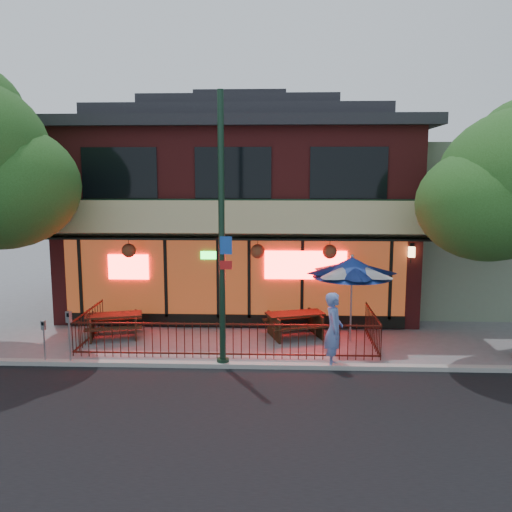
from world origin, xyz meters
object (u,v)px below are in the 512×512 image
Objects in this scene: picnic_table_left at (114,322)px; pedestrian at (334,330)px; picnic_table_right at (295,321)px; parking_meter_near at (69,329)px; street_light at (222,247)px; parking_meter_far at (44,335)px; patio_umbrella at (352,267)px.

picnic_table_left is 6.90m from pedestrian.
parking_meter_near is at bearing -155.10° from picnic_table_right.
picnic_table_left is at bearing 146.26° from street_light.
parking_meter_far is at bearing -113.60° from picnic_table_left.
picnic_table_right is at bearing 53.96° from street_light.
pedestrian is at bearing -70.96° from picnic_table_right.
patio_umbrella is (3.60, 2.27, -0.90)m from street_light.
picnic_table_right is (5.56, 0.28, 0.02)m from picnic_table_left.
parking_meter_near is 1.22× the size of parking_meter_far.
parking_meter_near is (-4.00, -0.08, -2.17)m from street_light.
street_light is at bearing 0.95° from parking_meter_far.
parking_meter_far is at bearing -157.39° from picnic_table_right.
pedestrian is (2.87, 0.05, -2.16)m from street_light.
pedestrian is (0.91, -2.64, 0.50)m from picnic_table_right.
patio_umbrella reaches higher than parking_meter_far.
street_light reaches higher than picnic_table_right.
street_light reaches higher than patio_umbrella.
picnic_table_left is 2.73m from parking_meter_far.
street_light reaches higher than parking_meter_near.
patio_umbrella is 8.05m from parking_meter_near.
picnic_table_left is 2.57m from parking_meter_near.
parking_meter_far is (-4.69, -0.08, -2.35)m from street_light.
parking_meter_far is (-0.69, 0.00, -0.18)m from parking_meter_near.
picnic_table_right is 7.20m from parking_meter_far.
pedestrian is 1.67× the size of parking_meter_far.
street_light is 3.39× the size of picnic_table_right.
parking_meter_near is 0.71m from parking_meter_far.
parking_meter_near reaches higher than picnic_table_right.
street_light is at bearing -126.04° from picnic_table_right.
patio_umbrella is (7.20, -0.14, 1.78)m from picnic_table_left.
picnic_table_right is 2.83m from pedestrian.
street_light reaches higher than pedestrian.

